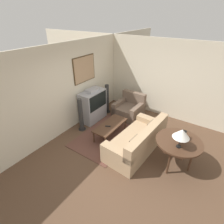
{
  "coord_description": "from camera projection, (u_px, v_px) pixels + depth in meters",
  "views": [
    {
      "loc": [
        -3.19,
        -1.78,
        3.4
      ],
      "look_at": [
        0.61,
        0.81,
        0.75
      ],
      "focal_mm": 28.0,
      "sensor_mm": 36.0,
      "label": 1
    }
  ],
  "objects": [
    {
      "name": "speaker_tower_right",
      "position": [
        107.0,
        99.0,
        6.58
      ],
      "size": [
        0.24,
        0.24,
        1.11
      ],
      "color": "black",
      "rests_on": "ground_plane"
    },
    {
      "name": "wall_right",
      "position": [
        164.0,
        80.0,
        6.06
      ],
      "size": [
        0.06,
        12.0,
        2.7
      ],
      "color": "beige",
      "rests_on": "ground_plane"
    },
    {
      "name": "couch",
      "position": [
        138.0,
        141.0,
        4.82
      ],
      "size": [
        2.03,
        1.03,
        0.84
      ],
      "rotation": [
        0.0,
        0.0,
        3.08
      ],
      "color": "tan",
      "rests_on": "ground_plane"
    },
    {
      "name": "tv",
      "position": [
        93.0,
        105.0,
        6.09
      ],
      "size": [
        0.96,
        0.5,
        1.18
      ],
      "color": "#9E9EA3",
      "rests_on": "ground_plane"
    },
    {
      "name": "remote",
      "position": [
        108.0,
        126.0,
        5.22
      ],
      "size": [
        0.11,
        0.16,
        0.02
      ],
      "color": "black",
      "rests_on": "coffee_table"
    },
    {
      "name": "table_lamp",
      "position": [
        182.0,
        134.0,
        3.75
      ],
      "size": [
        0.37,
        0.37,
        0.48
      ],
      "color": "black",
      "rests_on": "console_table"
    },
    {
      "name": "wall_back",
      "position": [
        64.0,
        90.0,
        5.22
      ],
      "size": [
        12.0,
        0.1,
        2.7
      ],
      "color": "beige",
      "rests_on": "ground_plane"
    },
    {
      "name": "speaker_tower_left",
      "position": [
        81.0,
        116.0,
        5.55
      ],
      "size": [
        0.24,
        0.24,
        1.11
      ],
      "color": "black",
      "rests_on": "ground_plane"
    },
    {
      "name": "mantel_clock",
      "position": [
        183.0,
        135.0,
        4.12
      ],
      "size": [
        0.14,
        0.1,
        0.22
      ],
      "color": "black",
      "rests_on": "console_table"
    },
    {
      "name": "ground_plane",
      "position": [
        124.0,
        153.0,
        4.85
      ],
      "size": [
        12.0,
        12.0,
        0.0
      ],
      "primitive_type": "plane",
      "color": "brown"
    },
    {
      "name": "armchair",
      "position": [
        129.0,
        109.0,
        6.4
      ],
      "size": [
        0.92,
        0.92,
        0.86
      ],
      "rotation": [
        0.0,
        0.0,
        -1.59
      ],
      "color": "brown",
      "rests_on": "ground_plane"
    },
    {
      "name": "console_table",
      "position": [
        179.0,
        143.0,
        4.14
      ],
      "size": [
        1.08,
        1.08,
        0.76
      ],
      "color": "#472D1E",
      "rests_on": "ground_plane"
    },
    {
      "name": "coffee_table",
      "position": [
        110.0,
        126.0,
        5.34
      ],
      "size": [
        1.19,
        0.52,
        0.42
      ],
      "color": "#472D1E",
      "rests_on": "ground_plane"
    },
    {
      "name": "area_rug",
      "position": [
        109.0,
        134.0,
        5.57
      ],
      "size": [
        2.38,
        1.46,
        0.01
      ],
      "color": "brown",
      "rests_on": "ground_plane"
    }
  ]
}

